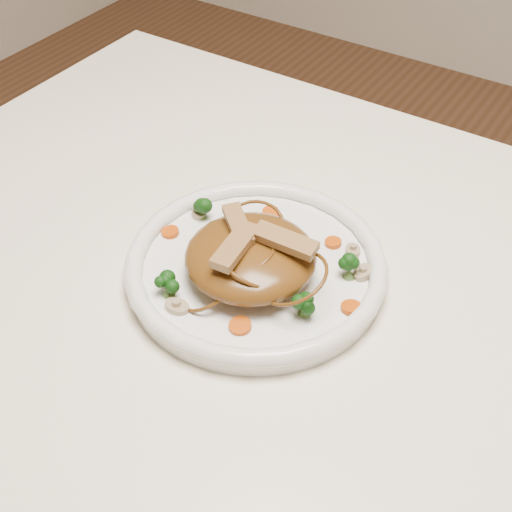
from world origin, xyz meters
The scene contains 19 objects.
table centered at (0.00, 0.00, 0.65)m, with size 1.20×0.80×0.75m.
plate centered at (-0.09, 0.00, 0.76)m, with size 0.28×0.28×0.02m, color white.
noodle_mound centered at (-0.09, -0.01, 0.79)m, with size 0.14×0.14×0.04m, color #583510.
chicken_a centered at (-0.06, 0.00, 0.82)m, with size 0.07×0.02×0.01m, color #A7834E.
chicken_b centered at (-0.11, 0.00, 0.82)m, with size 0.06×0.02×0.01m, color #A7834E.
chicken_c centered at (-0.10, -0.03, 0.82)m, with size 0.07×0.02×0.01m, color #A7834E.
broccoli_0 centered at (0.00, 0.04, 0.78)m, with size 0.03×0.03×0.03m, color #11450E, non-canonical shape.
broccoli_1 centered at (-0.19, 0.03, 0.78)m, with size 0.03×0.03×0.03m, color #11450E, non-canonical shape.
broccoli_2 centered at (-0.15, -0.08, 0.78)m, with size 0.02×0.02×0.03m, color #11450E, non-canonical shape.
broccoli_3 centered at (-0.02, -0.03, 0.78)m, with size 0.03×0.03×0.03m, color #11450E, non-canonical shape.
carrot_0 centered at (-0.04, 0.08, 0.77)m, with size 0.02×0.02×0.01m, color #CC4B07.
carrot_1 centered at (-0.20, -0.01, 0.77)m, with size 0.02×0.02×0.01m, color #CC4B07.
carrot_2 centered at (0.02, 0.00, 0.77)m, with size 0.02×0.02×0.01m, color #CC4B07.
carrot_3 centered at (-0.13, 0.08, 0.77)m, with size 0.02×0.02×0.01m, color #CC4B07.
carrot_4 centered at (-0.06, -0.08, 0.77)m, with size 0.02×0.02×0.01m, color #CC4B07.
mushroom_0 centered at (-0.13, -0.09, 0.77)m, with size 0.03×0.03×0.01m, color #BAA88B.
mushroom_1 centered at (0.01, 0.05, 0.77)m, with size 0.03×0.03×0.01m, color #BAA88B.
mushroom_2 centered at (-0.20, 0.04, 0.77)m, with size 0.03×0.03×0.01m, color #BAA88B.
mushroom_3 centered at (-0.02, 0.08, 0.77)m, with size 0.02×0.02×0.01m, color #BAA88B.
Camera 1 is at (0.20, -0.45, 1.28)m, focal length 48.92 mm.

